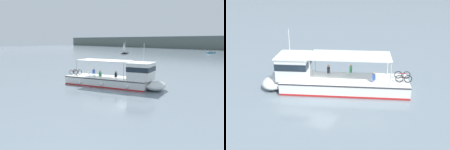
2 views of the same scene
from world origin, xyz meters
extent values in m
plane|color=gray|center=(0.00, 0.00, 0.00)|extent=(400.00, 400.00, 0.00)
cube|color=white|center=(-1.52, -1.72, 0.55)|extent=(11.18, 7.23, 1.10)
ellipsoid|color=white|center=(4.17, 0.74, 0.55)|extent=(3.19, 3.58, 1.01)
cube|color=red|center=(-1.52, -1.72, 0.10)|extent=(11.20, 7.26, 0.16)
cube|color=#2D2D33|center=(-1.52, -1.72, 1.02)|extent=(11.21, 7.28, 0.10)
cube|color=white|center=(2.51, 0.03, 2.05)|extent=(3.47, 3.53, 1.90)
cube|color=#19232D|center=(2.51, 0.03, 2.38)|extent=(3.53, 3.60, 0.56)
cube|color=white|center=(2.51, 0.03, 3.06)|extent=(3.68, 3.74, 0.12)
cube|color=white|center=(-1.94, -1.90, 3.15)|extent=(7.32, 5.36, 0.10)
cylinder|color=silver|center=(0.51, 0.64, 2.10)|extent=(0.08, 0.08, 2.00)
cylinder|color=silver|center=(1.59, -1.86, 2.10)|extent=(0.08, 0.08, 2.00)
cylinder|color=silver|center=(-5.46, -1.94, 2.10)|extent=(0.08, 0.08, 2.00)
cylinder|color=silver|center=(-4.38, -4.44, 2.10)|extent=(0.08, 0.08, 2.00)
cylinder|color=silver|center=(2.79, 0.15, 4.22)|extent=(0.06, 0.06, 2.20)
sphere|color=white|center=(2.30, -2.00, 0.50)|extent=(0.36, 0.36, 0.36)
sphere|color=white|center=(-0.73, -3.31, 0.50)|extent=(0.36, 0.36, 0.36)
sphere|color=white|center=(-3.57, -4.54, 0.50)|extent=(0.36, 0.36, 0.36)
torus|color=black|center=(-5.88, -3.11, 1.43)|extent=(0.63, 0.32, 0.66)
torus|color=black|center=(-6.52, -3.39, 1.43)|extent=(0.63, 0.32, 0.66)
cylinder|color=#232328|center=(-6.20, -3.25, 1.55)|extent=(0.67, 0.33, 0.06)
torus|color=black|center=(-5.52, -3.94, 1.43)|extent=(0.63, 0.32, 0.66)
torus|color=black|center=(-6.16, -4.22, 1.43)|extent=(0.63, 0.32, 0.66)
cylinder|color=maroon|center=(-5.84, -4.08, 1.55)|extent=(0.67, 0.33, 0.06)
cube|color=#2D4CA5|center=(-3.99, -2.11, 1.56)|extent=(0.33, 0.38, 0.52)
sphere|color=tan|center=(-3.99, -2.11, 1.93)|extent=(0.20, 0.20, 0.20)
cube|color=#338C4C|center=(-1.50, -2.90, 1.56)|extent=(0.33, 0.38, 0.52)
sphere|color=tan|center=(-1.50, -2.90, 1.93)|extent=(0.20, 0.20, 0.20)
cube|color=black|center=(0.17, -1.81, 1.56)|extent=(0.33, 0.38, 0.52)
sphere|color=#9E7051|center=(0.17, -1.81, 1.93)|extent=(0.20, 0.20, 0.20)
camera|label=1|loc=(21.29, -19.66, 5.70)|focal=37.79mm
camera|label=2|loc=(-11.41, 17.60, 9.74)|focal=43.53mm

